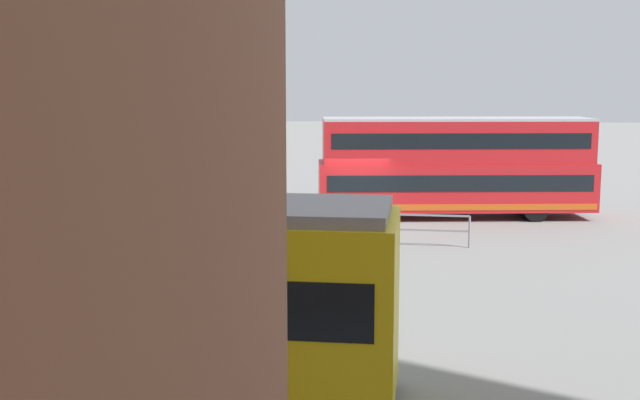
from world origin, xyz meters
name	(u,v)px	position (x,y,z in m)	size (l,w,h in m)	color
ground_plane	(357,223)	(0.00, 0.00, 0.00)	(160.00, 160.00, 0.00)	gray
double_decker_bus	(455,167)	(-3.84, -1.64, 2.04)	(11.07, 3.59, 4.00)	red
pedestrian_near_railing	(247,211)	(3.77, 3.05, 0.93)	(0.44, 0.44, 1.62)	#33384C
pedestrian_railing	(335,222)	(0.63, 4.01, 0.75)	(8.97, 0.72, 1.08)	gray
info_sign	(200,195)	(5.10, 4.41, 1.66)	(0.98, 0.20, 2.43)	slate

